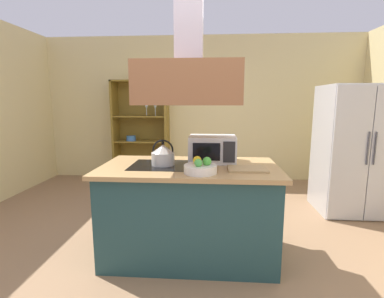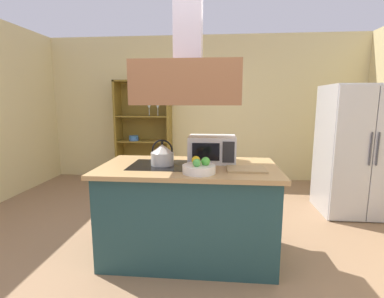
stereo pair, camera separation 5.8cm
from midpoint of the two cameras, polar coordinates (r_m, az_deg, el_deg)
name	(u,v)px [view 2 (the right image)]	position (r m, az deg, el deg)	size (l,w,h in m)	color
ground_plane	(186,259)	(2.91, -0.61, -21.36)	(7.80, 7.80, 0.00)	#8C6B4D
wall_back	(203,109)	(5.49, 2.57, 8.05)	(6.00, 0.12, 2.70)	beige
kitchen_island	(189,211)	(2.80, -0.07, -12.33)	(1.66, 0.90, 0.90)	#214346
range_hood	(188,72)	(2.61, -0.07, 15.33)	(0.90, 0.70, 1.23)	#965F3A
refrigerator	(358,150)	(4.35, 30.78, -0.26)	(0.90, 0.78, 1.71)	#B9B8BA
dish_cabinet	(144,136)	(5.48, -9.27, 2.51)	(1.03, 0.40, 1.88)	olive
kettle	(162,155)	(2.68, -5.39, -1.12)	(0.22, 0.22, 0.24)	#BCBDBD
cutting_board	(246,169)	(2.54, 11.54, -4.02)	(0.34, 0.24, 0.02)	tan
microwave	(212,149)	(2.82, 4.65, 0.02)	(0.46, 0.35, 0.26)	silver
fruit_bowl	(199,168)	(2.38, 2.12, -3.80)	(0.28, 0.28, 0.14)	silver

